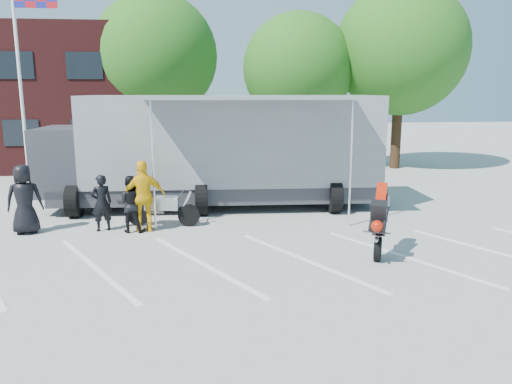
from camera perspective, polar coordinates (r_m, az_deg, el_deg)
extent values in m
plane|color=#A3A39E|center=(10.65, -7.09, -10.04)|extent=(100.00, 100.00, 0.00)
cube|color=white|center=(11.58, -7.02, -8.20)|extent=(18.09, 13.33, 0.01)
cube|color=#431515|center=(29.73, -26.67, 9.56)|extent=(18.00, 8.00, 7.00)
cylinder|color=white|center=(21.01, -25.30, 10.73)|extent=(0.12, 0.12, 8.00)
cylinder|color=#382314|center=(26.10, -11.09, 6.31)|extent=(0.50, 0.50, 3.24)
sphere|color=#175114|center=(26.06, -11.43, 15.01)|extent=(6.12, 6.12, 6.12)
cylinder|color=#382314|center=(25.47, 4.71, 5.96)|extent=(0.50, 0.50, 2.88)
sphere|color=#175114|center=(25.38, 4.84, 13.89)|extent=(5.44, 5.44, 5.44)
cylinder|color=#382314|center=(26.37, 15.72, 6.35)|extent=(0.50, 0.50, 3.42)
sphere|color=#175114|center=(26.36, 16.23, 15.42)|extent=(6.46, 6.46, 6.46)
imported|color=black|center=(15.10, -24.96, -0.75)|extent=(1.05, 0.80, 1.94)
imported|color=black|center=(14.65, -17.23, -1.19)|extent=(0.69, 0.58, 1.61)
imported|color=black|center=(14.31, -14.15, -1.33)|extent=(0.84, 0.69, 1.60)
imported|color=yellow|center=(14.19, -12.70, -0.51)|extent=(1.26, 0.73, 2.01)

